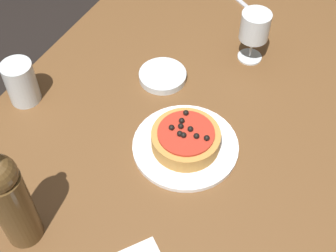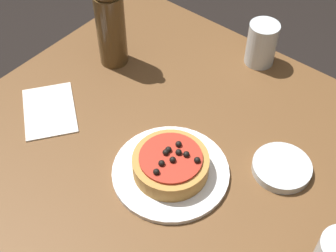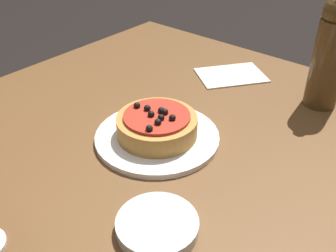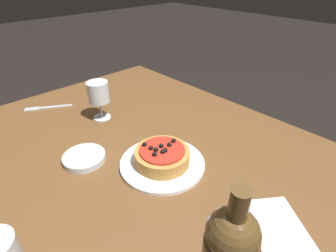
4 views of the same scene
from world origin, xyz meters
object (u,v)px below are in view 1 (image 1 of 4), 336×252
at_px(dinner_plate, 186,146).
at_px(water_cup, 21,82).
at_px(wine_glass, 255,28).
at_px(side_bowl, 163,76).
at_px(pizza, 186,139).
at_px(wine_bottle, 9,199).
at_px(fork, 239,0).
at_px(dining_table, 203,135).

xyz_separation_m(dinner_plate, water_cup, (-0.05, 0.45, 0.05)).
distance_m(dinner_plate, wine_glass, 0.39).
bearing_deg(side_bowl, dinner_plate, -138.31).
bearing_deg(pizza, wine_glass, -2.53).
bearing_deg(wine_bottle, fork, -5.01).
distance_m(pizza, wine_glass, 0.39).
relative_size(water_cup, fork, 0.69).
bearing_deg(dinner_plate, side_bowl, 41.69).
bearing_deg(dining_table, dinner_plate, -179.19).
height_order(dinner_plate, wine_bottle, wine_bottle).
height_order(water_cup, side_bowl, water_cup).
xyz_separation_m(dining_table, water_cup, (-0.17, 0.45, 0.14)).
relative_size(side_bowl, fork, 0.75).
height_order(dinner_plate, wine_glass, wine_glass).
distance_m(wine_bottle, side_bowl, 0.56).
bearing_deg(dining_table, pizza, -179.23).
bearing_deg(water_cup, dinner_plate, -83.34).
xyz_separation_m(dinner_plate, pizza, (0.00, 0.00, 0.03)).
bearing_deg(side_bowl, pizza, -138.31).
distance_m(water_cup, fork, 0.75).
height_order(pizza, water_cup, water_cup).
relative_size(dining_table, side_bowl, 10.06).
distance_m(wine_glass, water_cup, 0.64).
distance_m(pizza, fork, 0.63).
distance_m(pizza, water_cup, 0.45).
distance_m(dining_table, pizza, 0.16).
bearing_deg(wine_glass, wine_bottle, 163.57).
height_order(wine_glass, water_cup, wine_glass).
bearing_deg(dinner_plate, pizza, 34.95).
bearing_deg(dinner_plate, wine_bottle, 150.89).
relative_size(dining_table, fork, 7.54).
distance_m(water_cup, side_bowl, 0.38).
xyz_separation_m(dining_table, wine_bottle, (-0.48, 0.20, 0.22)).
height_order(dining_table, fork, fork).
height_order(wine_glass, fork, wine_glass).
xyz_separation_m(dinner_plate, fork, (0.62, 0.12, -0.00)).
relative_size(dining_table, dinner_plate, 5.10).
distance_m(dinner_plate, wine_bottle, 0.44).
bearing_deg(side_bowl, wine_glass, -43.07).
height_order(pizza, wine_bottle, wine_bottle).
xyz_separation_m(dining_table, pizza, (-0.11, -0.00, 0.11)).
xyz_separation_m(pizza, side_bowl, (0.18, 0.16, -0.03)).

